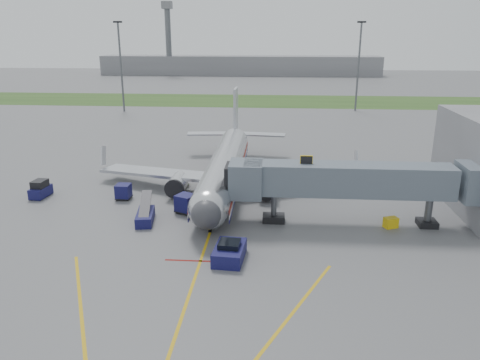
# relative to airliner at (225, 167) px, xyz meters

# --- Properties ---
(ground) EXTENTS (400.00, 400.00, 0.00)m
(ground) POSITION_rel_airliner_xyz_m (-0.00, -15.25, -2.65)
(ground) COLOR #565659
(ground) RESTS_ON ground
(grass_strip) EXTENTS (300.00, 25.00, 0.01)m
(grass_strip) POSITION_rel_airliner_xyz_m (-0.00, 74.75, -2.64)
(grass_strip) COLOR #2D4C1E
(grass_strip) RESTS_ON ground
(apron_markings) EXTENTS (21.52, 50.00, 0.01)m
(apron_markings) POSITION_rel_airliner_xyz_m (-0.00, -22.65, -2.64)
(apron_markings) COLOR gold
(apron_markings) RESTS_ON ground
(airliner) EXTENTS (32.10, 35.67, 10.25)m
(airliner) POSITION_rel_airliner_xyz_m (0.00, 0.00, 0.00)
(airliner) COLOR silver
(airliner) RESTS_ON ground
(jet_bridge) EXTENTS (25.30, 4.00, 6.90)m
(jet_bridge) POSITION_rel_airliner_xyz_m (12.86, -10.25, 1.82)
(jet_bridge) COLOR slate
(jet_bridge) RESTS_ON ground
(light_mast_left) EXTENTS (2.00, 0.44, 20.40)m
(light_mast_left) POSITION_rel_airliner_xyz_m (-30.00, 54.75, 8.13)
(light_mast_left) COLOR #595B60
(light_mast_left) RESTS_ON ground
(light_mast_right) EXTENTS (2.00, 0.44, 20.40)m
(light_mast_right) POSITION_rel_airliner_xyz_m (25.00, 59.75, 8.13)
(light_mast_right) COLOR #595B60
(light_mast_right) RESTS_ON ground
(distant_terminal) EXTENTS (120.00, 14.00, 8.00)m
(distant_terminal) POSITION_rel_airliner_xyz_m (-10.00, 154.75, 1.35)
(distant_terminal) COLOR slate
(distant_terminal) RESTS_ON ground
(control_tower) EXTENTS (4.00, 4.00, 30.00)m
(control_tower) POSITION_rel_airliner_xyz_m (-40.00, 149.75, 14.68)
(control_tower) COLOR #595B60
(control_tower) RESTS_ON ground
(pushback_tug) EXTENTS (2.70, 4.09, 1.63)m
(pushback_tug) POSITION_rel_airliner_xyz_m (2.37, -18.75, -1.97)
(pushback_tug) COLOR #0E0F3E
(pushback_tug) RESTS_ON ground
(baggage_tug) EXTENTS (1.70, 2.95, 1.99)m
(baggage_tug) POSITION_rel_airliner_xyz_m (-20.81, -4.97, -1.77)
(baggage_tug) COLOR #0E0F3E
(baggage_tug) RESTS_ON ground
(baggage_cart_a) EXTENTS (2.41, 2.41, 1.96)m
(baggage_cart_a) POSITION_rel_airliner_xyz_m (-3.25, -8.51, -1.65)
(baggage_cart_a) COLOR #0E0F3E
(baggage_cart_a) RESTS_ON ground
(baggage_cart_b) EXTENTS (1.66, 1.66, 1.66)m
(baggage_cart_b) POSITION_rel_airliner_xyz_m (-5.60, 0.84, -1.80)
(baggage_cart_b) COLOR #0E0F3E
(baggage_cart_b) RESTS_ON ground
(baggage_cart_c) EXTENTS (1.65, 1.65, 1.74)m
(baggage_cart_c) POSITION_rel_airliner_xyz_m (-11.06, -4.97, -1.76)
(baggage_cart_c) COLOR #0E0F3E
(baggage_cart_c) RESTS_ON ground
(belt_loader) EXTENTS (2.20, 5.00, 2.37)m
(belt_loader) POSITION_rel_airliner_xyz_m (-6.85, -11.20, -2.06)
(belt_loader) COLOR #0E0F3E
(belt_loader) RESTS_ON ground
(ground_power_cart) EXTENTS (1.51, 1.28, 1.02)m
(ground_power_cart) POSITION_rel_airliner_xyz_m (17.36, -10.90, -2.14)
(ground_power_cart) COLOR yellow
(ground_power_cart) RESTS_ON ground
(ramp_worker) EXTENTS (0.74, 0.80, 1.83)m
(ramp_worker) POSITION_rel_airliner_xyz_m (-4.76, 0.51, -1.73)
(ramp_worker) COLOR #93CF18
(ramp_worker) RESTS_ON ground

